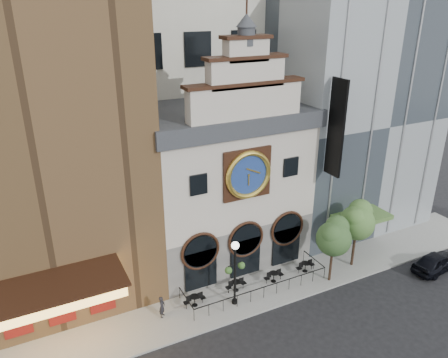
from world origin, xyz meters
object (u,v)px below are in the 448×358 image
bistro_0 (195,300)px  bistro_2 (274,276)px  bistro_3 (305,266)px  tree_right (357,220)px  pedestrian (162,307)px  tree_left (334,236)px  car_right (436,262)px  lamppost (235,266)px  bistro_1 (236,285)px

bistro_0 → bistro_2: size_ratio=1.00×
bistro_0 → bistro_3: same height
bistro_2 → tree_right: tree_right is taller
bistro_2 → pedestrian: 8.65m
tree_left → car_right: bearing=-17.1°
bistro_2 → tree_left: 5.33m
bistro_0 → lamppost: lamppost is taller
car_right → tree_right: 7.20m
pedestrian → tree_right: 15.78m
bistro_3 → pedestrian: (-11.52, 0.00, 0.31)m
bistro_2 → car_right: bearing=-19.0°
bistro_0 → bistro_1: bearing=3.6°
pedestrian → lamppost: (4.90, -0.93, 2.23)m
car_right → lamppost: bearing=71.9°
bistro_1 → bistro_2: same height
bistro_3 → tree_left: tree_left is taller
bistro_3 → lamppost: lamppost is taller
bistro_0 → car_right: (18.50, -4.29, 0.14)m
bistro_0 → pedestrian: bearing=-178.4°
car_right → tree_left: (-8.31, 2.55, 3.12)m
pedestrian → tree_right: bearing=-56.3°
bistro_1 → bistro_2: 3.02m
bistro_2 → pedestrian: bearing=179.9°
bistro_0 → bistro_2: bearing=-0.8°
bistro_2 → tree_right: bearing=-6.9°
bistro_2 → car_right: 12.90m
bistro_3 → tree_right: size_ratio=0.29×
lamppost → tree_left: size_ratio=0.96×
lamppost → bistro_2: bearing=6.3°
bistro_2 → bistro_3: (2.87, 0.02, 0.00)m
car_right → pedestrian: 21.26m
bistro_3 → car_right: 10.23m
bistro_0 → car_right: car_right is taller
bistro_0 → pedestrian: pedestrian is taller
bistro_0 → bistro_1: (3.30, 0.21, 0.00)m
bistro_0 → lamppost: 3.74m
bistro_1 → car_right: 15.85m
bistro_3 → lamppost: bearing=-172.1°
car_right → tree_right: (-5.41, 3.38, 3.34)m
bistro_1 → tree_left: tree_left is taller
bistro_2 → lamppost: 4.62m
bistro_3 → car_right: bearing=-24.4°
bistro_0 → bistro_2: (6.31, -0.09, 0.00)m
bistro_2 → bistro_3: same height
bistro_0 → tree_left: (10.20, -1.74, 3.26)m
lamppost → tree_left: 7.71m
bistro_0 → bistro_1: size_ratio=1.00×
bistro_2 → bistro_3: size_ratio=1.00×
pedestrian → lamppost: 5.46m
car_right → bistro_1: bearing=67.1°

